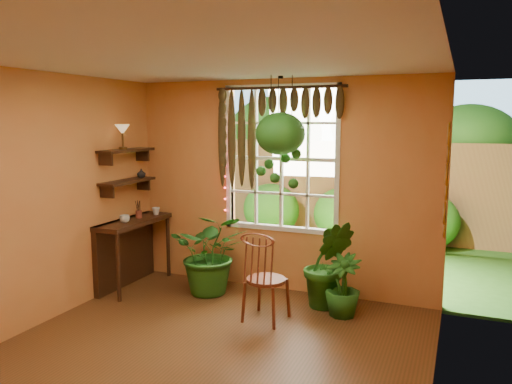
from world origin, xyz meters
TOP-DOWN VIEW (x-y plane):
  - floor at (0.00, 0.00)m, footprint 4.50×4.50m
  - ceiling at (0.00, 0.00)m, footprint 4.50×4.50m
  - wall_back at (0.00, 2.25)m, footprint 4.00×0.00m
  - wall_left at (-2.00, 0.00)m, footprint 0.00×4.50m
  - wall_right at (2.00, 0.00)m, footprint 0.00×4.50m
  - window at (0.00, 2.28)m, footprint 1.52×0.10m
  - valance_vine at (-0.08, 2.16)m, footprint 1.70×0.12m
  - string_lights at (-0.76, 2.19)m, footprint 0.03×0.03m
  - wall_plates at (1.98, 1.79)m, footprint 0.04×0.32m
  - counter_ledge at (-1.91, 1.60)m, footprint 0.40×1.20m
  - shelf_lower at (-1.88, 1.60)m, footprint 0.25×0.90m
  - shelf_upper at (-1.88, 1.60)m, footprint 0.25×0.90m
  - backyard at (0.24, 6.87)m, footprint 14.00×10.00m
  - windsor_chair at (0.21, 1.19)m, footprint 0.47×0.50m
  - potted_plant_left at (-0.74, 1.75)m, footprint 1.17×1.09m
  - potted_plant_mid at (0.75, 1.84)m, footprint 0.69×0.62m
  - potted_plant_right at (0.96, 1.65)m, footprint 0.47×0.47m
  - hanging_basket at (0.12, 1.90)m, footprint 0.59×0.59m
  - cup_a at (-1.78, 1.39)m, footprint 0.14×0.14m
  - cup_b at (-1.72, 2.00)m, footprint 0.13×0.13m
  - brush_jar at (-1.80, 1.71)m, footprint 0.08×0.08m
  - shelf_vase at (-1.87, 1.90)m, footprint 0.13×0.13m
  - tiffany_lamp at (-1.86, 1.51)m, footprint 0.19×0.19m

SIDE VIEW (x-z plane):
  - floor at x=0.00m, z-range 0.00..0.00m
  - windsor_chair at x=0.21m, z-range -0.24..0.91m
  - potted_plant_right at x=0.96m, z-range 0.00..0.71m
  - potted_plant_mid at x=0.75m, z-range 0.00..1.05m
  - potted_plant_left at x=-0.74m, z-range 0.00..1.05m
  - counter_ledge at x=-1.91m, z-range 0.10..1.00m
  - cup_a at x=-1.78m, z-range 0.90..1.00m
  - cup_b at x=-1.72m, z-range 0.90..1.00m
  - brush_jar at x=-1.80m, z-range 0.87..1.17m
  - backyard at x=0.24m, z-range -4.72..7.28m
  - wall_back at x=0.00m, z-range -0.65..3.35m
  - wall_left at x=-2.00m, z-range -0.90..3.60m
  - wall_right at x=2.00m, z-range -0.90..3.60m
  - shelf_lower at x=-1.88m, z-range 1.38..1.42m
  - shelf_vase at x=-1.87m, z-range 1.42..1.54m
  - wall_plates at x=1.98m, z-range 1.00..2.10m
  - window at x=0.00m, z-range 0.77..2.63m
  - string_lights at x=-0.76m, z-range 0.98..2.52m
  - shelf_upper at x=-1.88m, z-range 1.78..1.82m
  - hanging_basket at x=0.12m, z-range 1.28..2.61m
  - tiffany_lamp at x=-1.86m, z-range 1.89..2.21m
  - valance_vine at x=-0.08m, z-range 1.73..2.83m
  - ceiling at x=0.00m, z-range 2.70..2.70m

